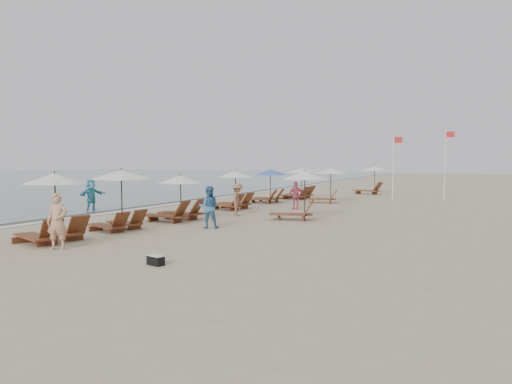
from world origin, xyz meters
The scene contains 20 objects.
ground centered at (0.00, 0.00, 0.00)m, with size 160.00×160.00×0.00m, color tan.
wet_sand_band centered at (-12.50, 10.00, 0.00)m, with size 3.20×140.00×0.01m, color #6B5E4C.
foam_line centered at (-11.20, 10.00, 0.01)m, with size 0.50×140.00×0.02m, color white.
lounger_station_0 centered at (-6.59, -3.88, 1.07)m, with size 2.53×2.38×2.34m.
lounger_station_1 centered at (-6.44, -0.81, 1.33)m, with size 2.55×2.40×2.38m.
lounger_station_2 centered at (-6.30, 2.66, 0.92)m, with size 2.63×2.11×2.07m.
lounger_station_3 centered at (-6.53, 8.10, 0.99)m, with size 2.57×2.20×2.14m.
lounger_station_4 centered at (-6.56, 12.68, 1.06)m, with size 2.52×2.15×2.14m.
lounger_station_5 centered at (-5.84, 16.16, 1.06)m, with size 2.60×2.24×2.19m.
inland_station_0 centered at (-1.44, 5.54, 1.36)m, with size 2.75×2.24×2.22m.
inland_station_1 centered at (-3.11, 14.31, 1.40)m, with size 2.68×2.24×2.22m.
inland_station_2 centered at (-2.51, 23.00, 1.29)m, with size 2.87×2.24×2.22m.
beachgoer_near centered at (-5.30, -4.68, 0.88)m, with size 0.65×0.42×1.77m, color tan.
beachgoer_mid_a centered at (-3.66, 1.38, 0.86)m, with size 0.84×0.65×1.72m, color teal.
beachgoer_mid_b centered at (-4.65, 5.47, 0.81)m, with size 1.05×0.60×1.62m, color #865C44.
beachgoer_far_a centered at (-3.33, 9.70, 0.78)m, with size 0.92×0.38×1.57m, color #BF4C63.
waterline_walker centered at (-12.79, 3.86, 0.86)m, with size 1.59×0.51×1.71m, color teal.
duffel_bag centered at (-1.18, -5.02, 0.14)m, with size 0.53×0.34×0.27m.
flag_pole_near centered at (0.40, 17.46, 2.47)m, with size 0.59×0.08×4.44m.
flag_pole_far centered at (3.34, 19.85, 2.67)m, with size 0.60×0.08×4.84m.
Camera 1 is at (7.03, -15.05, 2.84)m, focal length 33.92 mm.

